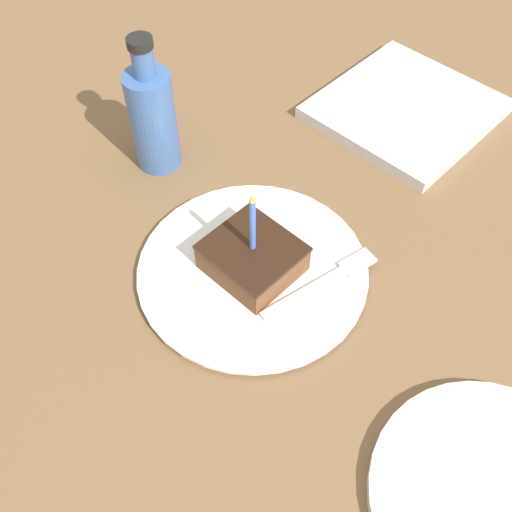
{
  "coord_description": "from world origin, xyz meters",
  "views": [
    {
      "loc": [
        0.31,
        0.31,
        0.61
      ],
      "look_at": [
        -0.0,
        0.0,
        0.03
      ],
      "focal_mm": 42.0,
      "sensor_mm": 36.0,
      "label": 1
    }
  ],
  "objects": [
    {
      "name": "ground_plane",
      "position": [
        0.0,
        0.0,
        -0.02
      ],
      "size": [
        2.4,
        2.4,
        0.04
      ],
      "color": "brown",
      "rests_on": "ground"
    },
    {
      "name": "plate",
      "position": [
        -0.0,
        0.0,
        0.01
      ],
      "size": [
        0.29,
        0.29,
        0.01
      ],
      "color": "white",
      "rests_on": "ground_plane"
    },
    {
      "name": "cake_slice",
      "position": [
        -0.0,
        0.0,
        0.03
      ],
      "size": [
        0.1,
        0.11,
        0.13
      ],
      "color": "brown",
      "rests_on": "plate"
    },
    {
      "name": "fork",
      "position": [
        -0.05,
        0.08,
        0.02
      ],
      "size": [
        0.17,
        0.05,
        0.01
      ],
      "color": "silver",
      "rests_on": "plate"
    },
    {
      "name": "bottle",
      "position": [
        -0.05,
        -0.24,
        0.08
      ],
      "size": [
        0.06,
        0.06,
        0.2
      ],
      "color": "#3F66A5",
      "rests_on": "ground_plane"
    },
    {
      "name": "side_plate",
      "position": [
        0.04,
        0.36,
        0.01
      ],
      "size": [
        0.25,
        0.25,
        0.01
      ],
      "color": "white",
      "rests_on": "ground_plane"
    },
    {
      "name": "marble_board",
      "position": [
        -0.39,
        -0.04,
        0.01
      ],
      "size": [
        0.25,
        0.24,
        0.02
      ],
      "color": "silver",
      "rests_on": "ground_plane"
    }
  ]
}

